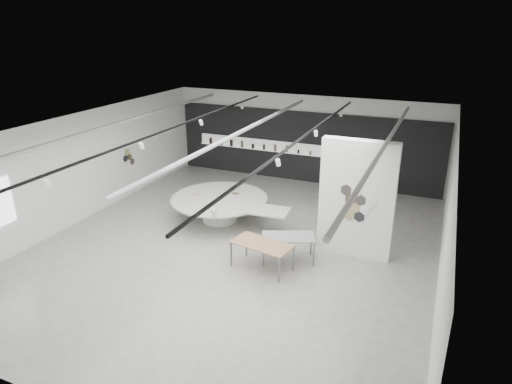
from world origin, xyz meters
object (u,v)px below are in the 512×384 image
at_px(partition_column, 357,199).
at_px(sample_table_stone, 288,238).
at_px(sample_table_wood, 262,245).
at_px(kitchen_counter, 369,183).
at_px(display_island, 221,206).

distance_m(partition_column, sample_table_stone, 2.32).
bearing_deg(sample_table_wood, partition_column, 40.75).
relative_size(sample_table_stone, kitchen_counter, 1.11).
height_order(sample_table_stone, kitchen_counter, kitchen_counter).
bearing_deg(sample_table_stone, sample_table_wood, -124.95).
distance_m(display_island, sample_table_stone, 3.62).
relative_size(sample_table_wood, kitchen_counter, 1.19).
bearing_deg(kitchen_counter, partition_column, -91.90).
bearing_deg(sample_table_wood, kitchen_counter, 76.88).
distance_m(display_island, sample_table_wood, 3.66).
distance_m(partition_column, display_island, 5.04).
xyz_separation_m(partition_column, display_island, (-4.84, 0.63, -1.23)).
bearing_deg(sample_table_stone, display_island, 150.22).
height_order(display_island, sample_table_wood, display_island).
xyz_separation_m(sample_table_stone, kitchen_counter, (1.21, 6.69, -0.30)).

